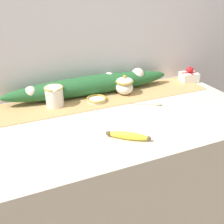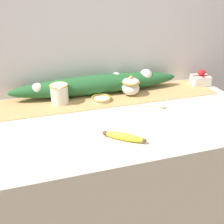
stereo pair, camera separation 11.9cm
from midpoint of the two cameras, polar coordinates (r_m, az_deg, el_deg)
name	(u,v)px [view 2 (the right image)]	position (r m, az deg, el deg)	size (l,w,h in m)	color
countertop	(112,185)	(1.53, 2.40, -16.46)	(1.52, 0.76, 0.91)	beige
back_wall	(93,43)	(1.51, -1.96, 15.44)	(2.32, 0.04, 2.40)	silver
table_runner	(101,98)	(1.45, -0.19, 3.10)	(1.40, 0.26, 0.00)	tan
cream_pitcher	(59,93)	(1.39, -9.55, 4.24)	(0.10, 0.12, 0.11)	white
sugar_bowl	(131,86)	(1.49, 6.61, 5.83)	(0.11, 0.11, 0.12)	white
small_dish	(101,99)	(1.42, -0.09, 3.02)	(0.11, 0.11, 0.02)	white
banana	(124,137)	(1.07, 5.95, -5.73)	(0.17, 0.14, 0.03)	yellow
spoon	(161,107)	(1.39, 13.48, 1.13)	(0.16, 0.09, 0.01)	#A89E89
gift_box	(200,79)	(1.77, 21.44, 7.01)	(0.12, 0.11, 0.10)	silver
poinsettia_garland	(99,84)	(1.50, -0.81, 6.34)	(1.02, 0.13, 0.12)	#235B2D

